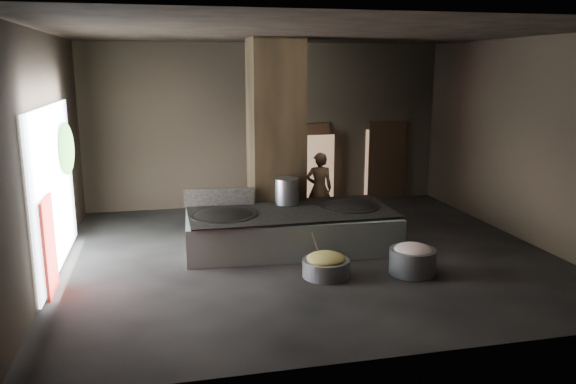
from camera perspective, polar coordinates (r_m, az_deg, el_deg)
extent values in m
cube|color=black|center=(11.99, 2.03, -6.41)|extent=(10.00, 9.00, 0.10)
cube|color=black|center=(11.35, 2.21, 16.11)|extent=(10.00, 9.00, 0.10)
cube|color=black|center=(15.85, -2.15, 6.79)|extent=(10.00, 0.10, 4.50)
cube|color=black|center=(7.22, 11.45, -0.48)|extent=(10.00, 0.10, 4.50)
cube|color=black|center=(11.27, -23.60, 3.37)|extent=(0.10, 9.00, 4.50)
cube|color=black|center=(13.64, 23.16, 4.84)|extent=(0.10, 9.00, 4.50)
cube|color=black|center=(13.21, -1.28, 5.63)|extent=(1.20, 1.20, 4.50)
cube|color=#A7B9A9|center=(12.22, 0.23, -3.87)|extent=(4.56, 2.37, 0.77)
cube|color=black|center=(12.11, 0.24, -1.93)|extent=(4.36, 2.09, 0.03)
ellipsoid|color=black|center=(11.85, -6.57, -2.67)|extent=(1.40, 1.40, 0.39)
cylinder|color=black|center=(11.83, -6.57, -2.34)|extent=(1.43, 1.43, 0.05)
ellipsoid|color=black|center=(12.54, 6.21, -1.80)|extent=(1.31, 1.31, 0.37)
cylinder|color=black|center=(12.52, 6.21, -1.49)|extent=(1.34, 1.34, 0.05)
cylinder|color=#969A9D|center=(12.57, -0.11, 0.09)|extent=(0.54, 0.54, 0.58)
cube|color=black|center=(12.55, -7.01, -0.49)|extent=(1.55, 0.14, 0.39)
imported|color=brown|center=(13.91, 3.19, 0.35)|extent=(0.70, 0.50, 1.81)
cylinder|color=slate|center=(10.65, 3.87, -7.70)|extent=(1.15, 1.15, 0.33)
ellipsoid|color=olive|center=(10.58, 3.89, -6.75)|extent=(0.73, 0.73, 0.22)
cylinder|color=#969A9D|center=(10.62, 2.89, -5.54)|extent=(0.27, 0.26, 0.63)
cylinder|color=slate|center=(11.00, 12.51, -6.88)|extent=(1.16, 1.16, 0.48)
ellipsoid|color=tan|center=(10.93, 12.57, -5.84)|extent=(0.73, 0.73, 0.28)
cube|color=black|center=(16.18, 2.14, 2.80)|extent=(1.18, 0.08, 2.38)
cube|color=#8C6647|center=(16.07, 3.34, 2.54)|extent=(0.78, 0.04, 1.85)
cube|color=black|center=(16.95, 10.01, 3.06)|extent=(1.18, 0.08, 2.38)
cube|color=#8C6647|center=(16.88, 9.21, 2.88)|extent=(0.86, 0.04, 2.02)
cube|color=white|center=(11.55, -22.65, 0.37)|extent=(0.04, 4.20, 3.10)
cube|color=maroon|center=(10.48, -23.08, -5.09)|extent=(0.05, 0.90, 1.70)
ellipsoid|color=#194714|center=(12.51, -21.62, 4.12)|extent=(0.28, 1.10, 1.10)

